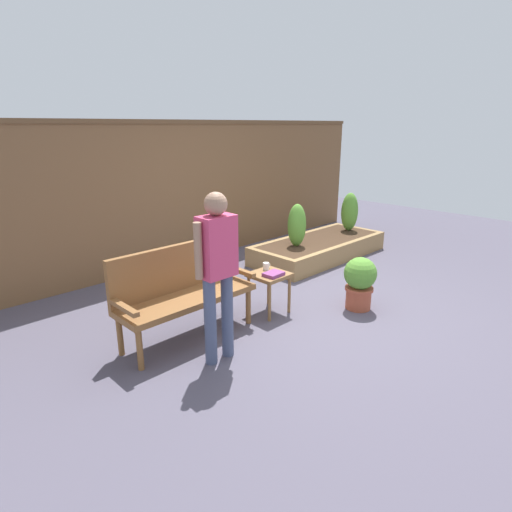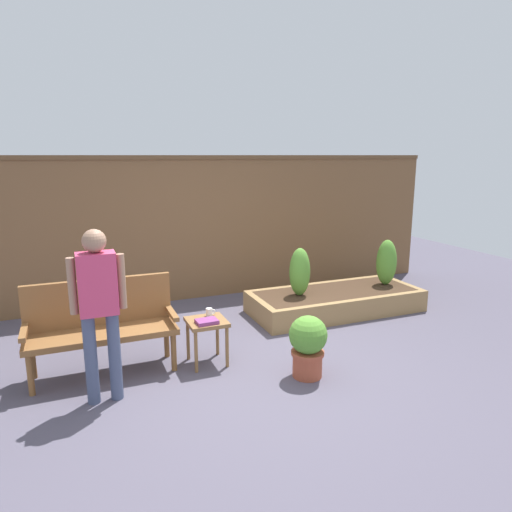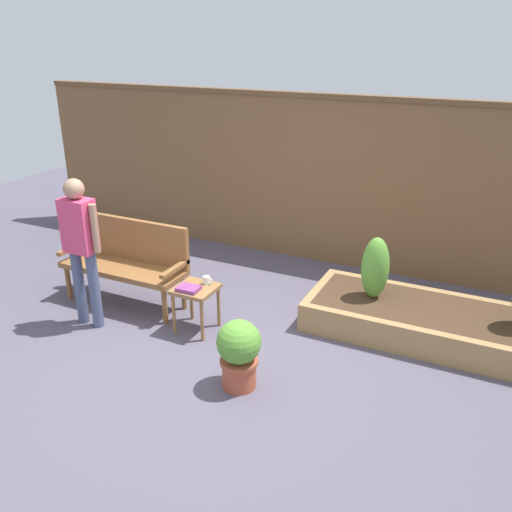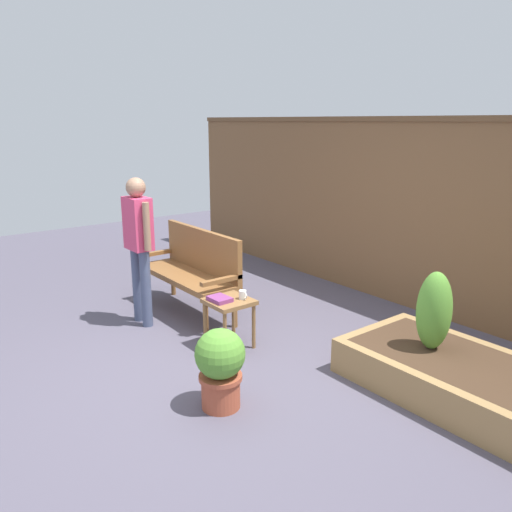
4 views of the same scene
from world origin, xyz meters
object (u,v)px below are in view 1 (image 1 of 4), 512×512
at_px(person_by_bench, 217,264).
at_px(side_table, 269,280).
at_px(potted_boxwood, 360,281).
at_px(shrub_far_corner, 350,212).
at_px(garden_bench, 182,286).
at_px(cup_on_table, 266,266).
at_px(book_on_table, 274,274).
at_px(shrub_near_bench, 297,225).

bearing_deg(person_by_bench, side_table, 19.93).
distance_m(potted_boxwood, shrub_far_corner, 2.69).
distance_m(garden_bench, cup_on_table, 1.10).
relative_size(side_table, shrub_far_corner, 0.72).
bearing_deg(book_on_table, cup_on_table, 63.55).
relative_size(potted_boxwood, shrub_far_corner, 0.94).
height_order(side_table, shrub_far_corner, shrub_far_corner).
relative_size(cup_on_table, person_by_bench, 0.07).
bearing_deg(shrub_near_bench, garden_bench, -165.29).
bearing_deg(cup_on_table, book_on_table, -114.08).
xyz_separation_m(cup_on_table, person_by_bench, (-1.13, -0.50, 0.41)).
relative_size(cup_on_table, shrub_near_bench, 0.16).
relative_size(book_on_table, shrub_near_bench, 0.33).
distance_m(shrub_near_bench, shrub_far_corner, 1.42).
bearing_deg(shrub_far_corner, cup_on_table, -164.56).
xyz_separation_m(book_on_table, shrub_far_corner, (3.02, 1.01, 0.13)).
xyz_separation_m(shrub_far_corner, person_by_bench, (-4.06, -1.31, 0.30)).
bearing_deg(garden_bench, person_by_bench, -93.56).
xyz_separation_m(book_on_table, person_by_bench, (-1.04, -0.30, 0.43)).
height_order(cup_on_table, potted_boxwood, potted_boxwood).
height_order(book_on_table, potted_boxwood, potted_boxwood).
relative_size(garden_bench, shrub_near_bench, 2.20).
bearing_deg(book_on_table, side_table, 72.49).
height_order(potted_boxwood, shrub_near_bench, shrub_near_bench).
bearing_deg(shrub_far_corner, person_by_bench, -162.14).
distance_m(potted_boxwood, person_by_bench, 2.01).
relative_size(side_table, person_by_bench, 0.31).
distance_m(side_table, cup_on_table, 0.18).
height_order(garden_bench, shrub_far_corner, shrub_far_corner).
relative_size(garden_bench, person_by_bench, 0.92).
relative_size(potted_boxwood, shrub_near_bench, 0.96).
distance_m(side_table, shrub_near_bench, 1.83).
bearing_deg(shrub_near_bench, potted_boxwood, -114.84).
height_order(shrub_near_bench, shrub_far_corner, shrub_far_corner).
xyz_separation_m(cup_on_table, shrub_near_bench, (1.50, 0.81, 0.10)).
height_order(side_table, shrub_near_bench, shrub_near_bench).
xyz_separation_m(shrub_near_bench, person_by_bench, (-2.63, -1.31, 0.31)).
xyz_separation_m(potted_boxwood, person_by_bench, (-1.90, 0.28, 0.59)).
distance_m(garden_bench, side_table, 1.06).
xyz_separation_m(side_table, book_on_table, (-0.02, -0.09, 0.10)).
height_order(book_on_table, shrub_far_corner, shrub_far_corner).
bearing_deg(garden_bench, side_table, -13.17).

